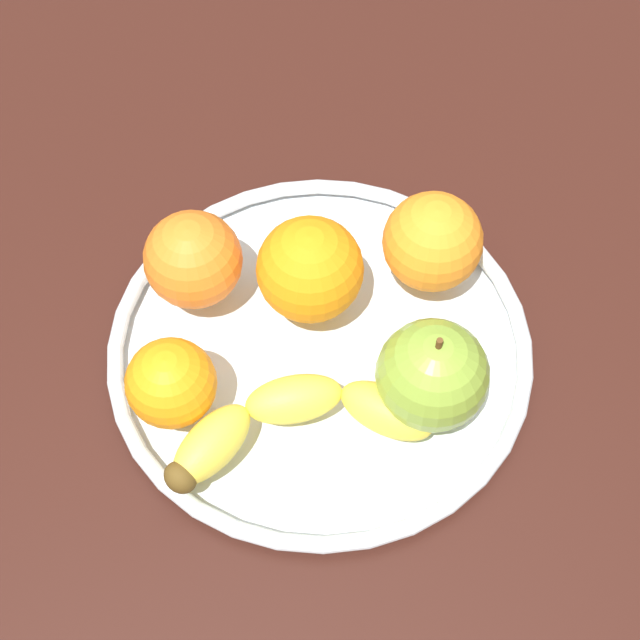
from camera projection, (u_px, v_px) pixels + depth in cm
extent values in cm
cube|color=#341711|center=(320.00, 366.00, 72.35)|extent=(166.88, 166.88, 4.00)
cylinder|color=silver|center=(320.00, 351.00, 70.39)|extent=(30.60, 30.60, 0.60)
torus|color=silver|center=(320.00, 345.00, 69.62)|extent=(31.88, 31.88, 1.20)
ellipsoid|color=yellow|center=(387.00, 411.00, 64.22)|extent=(7.69, 6.27, 3.39)
ellipsoid|color=yellow|center=(294.00, 399.00, 64.69)|extent=(7.43, 4.64, 3.39)
ellipsoid|color=yellow|center=(212.00, 444.00, 62.91)|extent=(7.02, 7.48, 3.39)
ellipsoid|color=brown|center=(180.00, 477.00, 61.64)|extent=(3.10, 3.06, 2.37)
sphere|color=#80A535|center=(432.00, 375.00, 63.16)|extent=(7.84, 7.84, 7.84)
cylinder|color=#593819|center=(439.00, 345.00, 59.65)|extent=(0.44, 0.44, 1.20)
sphere|color=orange|center=(310.00, 269.00, 67.70)|extent=(7.93, 7.93, 7.93)
sphere|color=orange|center=(433.00, 242.00, 69.24)|extent=(7.57, 7.57, 7.57)
sphere|color=orange|center=(171.00, 383.00, 63.67)|extent=(6.37, 6.37, 6.37)
sphere|color=orange|center=(193.00, 260.00, 68.50)|extent=(7.37, 7.37, 7.37)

